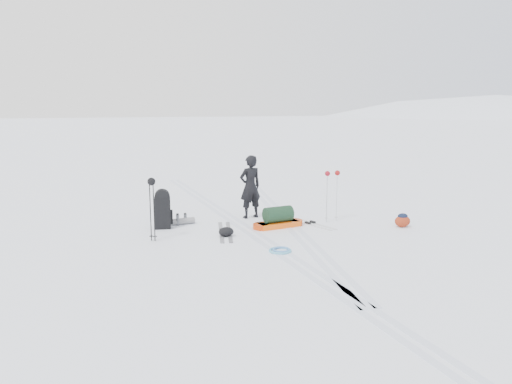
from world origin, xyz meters
TOP-DOWN VIEW (x-y plane):
  - ground at (0.00, 0.00)m, footprint 200.00×200.00m
  - ski_tracks at (0.61, 0.88)m, footprint 3.38×17.97m
  - skier at (0.43, 1.56)m, footprint 0.70×0.54m
  - pulk_sled at (0.80, 0.34)m, footprint 1.43×0.62m
  - expedition_rucksack at (-1.93, 1.11)m, footprint 1.07×0.56m
  - ski_poles_black at (-2.36, -0.02)m, footprint 0.20×0.18m
  - ski_poles_silver at (2.37, 0.51)m, footprint 0.43×0.16m
  - touring_skis_grey at (-0.61, 0.24)m, footprint 0.69×2.00m
  - touring_skis_white at (1.72, 0.41)m, footprint 0.80×1.72m
  - rope_coil at (0.14, -1.67)m, footprint 0.64×0.64m
  - small_daypack at (3.83, -0.59)m, footprint 0.50×0.45m
  - thermos_pair at (-1.50, 1.32)m, footprint 0.31×0.20m
  - stuff_sack at (-0.67, -0.14)m, footprint 0.43×0.37m

SIDE VIEW (x-z plane):
  - ground at x=0.00m, z-range 0.00..0.00m
  - ski_tracks at x=0.61m, z-range 0.00..0.01m
  - touring_skis_white at x=1.72m, z-range -0.02..0.05m
  - touring_skis_grey at x=-0.61m, z-range -0.02..0.05m
  - rope_coil at x=0.14m, z-range 0.00..0.06m
  - stuff_sack at x=-0.67m, z-range 0.00..0.22m
  - thermos_pair at x=-1.50m, z-range -0.01..0.30m
  - small_daypack at x=3.83m, z-range -0.01..0.35m
  - pulk_sled at x=0.80m, z-range -0.06..0.47m
  - expedition_rucksack at x=-1.93m, z-range -0.04..0.96m
  - skier at x=0.43m, z-range 0.00..1.73m
  - ski_poles_silver at x=2.37m, z-range 0.46..1.82m
  - ski_poles_black at x=-2.36m, z-range 0.47..1.93m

